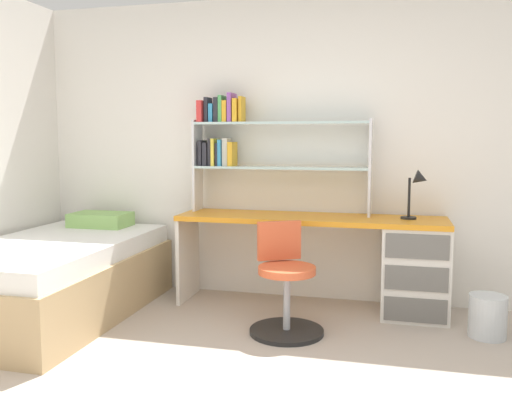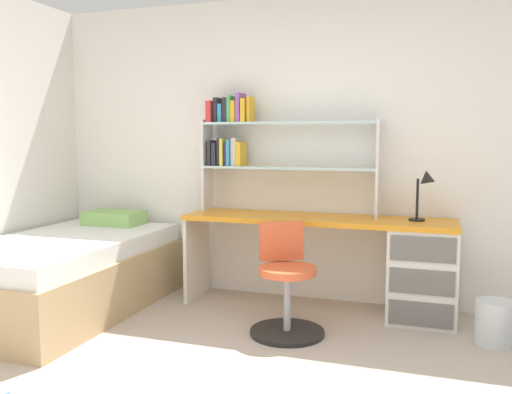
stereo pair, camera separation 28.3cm
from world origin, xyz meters
name	(u,v)px [view 1 (the left image)]	position (x,y,z in m)	size (l,w,h in m)	color
room_shell	(119,152)	(-1.20, 1.19, 1.27)	(5.87, 5.61, 2.53)	white
desk	(383,260)	(0.58, 2.02, 0.42)	(2.11, 0.52, 0.74)	orange
bookshelf_hutch	(251,142)	(-0.52, 2.16, 1.33)	(1.47, 0.22, 0.99)	silver
desk_lamp	(418,187)	(0.82, 2.03, 1.00)	(0.20, 0.16, 0.38)	black
swivel_chair	(285,290)	(-0.07, 1.42, 0.30)	(0.52, 0.52, 0.77)	black
bed_platform	(55,278)	(-1.86, 1.35, 0.29)	(1.12, 1.89, 0.71)	tan
waste_bin	(488,316)	(1.29, 1.66, 0.15)	(0.25, 0.25, 0.29)	silver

